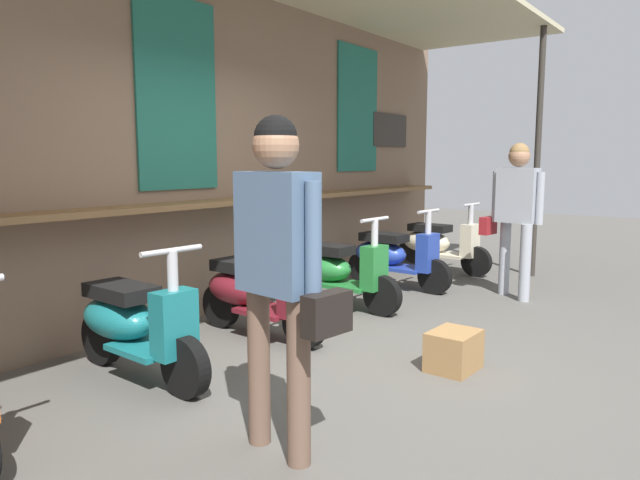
{
  "coord_description": "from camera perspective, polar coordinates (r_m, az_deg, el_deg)",
  "views": [
    {
      "loc": [
        -3.66,
        -2.34,
        1.51
      ],
      "look_at": [
        1.09,
        1.15,
        0.72
      ],
      "focal_mm": 32.85,
      "sensor_mm": 36.0,
      "label": 1
    }
  ],
  "objects": [
    {
      "name": "scooter_blue",
      "position": [
        7.1,
        7.02,
        -1.5
      ],
      "size": [
        0.47,
        1.4,
        0.97
      ],
      "rotation": [
        0.0,
        0.0,
        -1.62
      ],
      "color": "#233D9E",
      "rests_on": "ground_plane"
    },
    {
      "name": "shopper_browsing",
      "position": [
        2.92,
        -4.01,
        -1.09
      ],
      "size": [
        0.28,
        0.68,
        1.74
      ],
      "rotation": [
        0.0,
        0.0,
        -0.12
      ],
      "color": "brown",
      "rests_on": "ground_plane"
    },
    {
      "name": "merchandise_crate",
      "position": [
        4.45,
        12.89,
        -10.46
      ],
      "size": [
        0.39,
        0.32,
        0.29
      ],
      "primitive_type": "cube",
      "rotation": [
        0.0,
        0.0,
        -0.03
      ],
      "color": "olive",
      "rests_on": "ground_plane"
    },
    {
      "name": "ground_plane",
      "position": [
        4.6,
        3.59,
        -11.56
      ],
      "size": [
        27.87,
        27.87,
        0.0
      ],
      "primitive_type": "plane",
      "color": "#56544F"
    },
    {
      "name": "market_stall_facade",
      "position": [
        5.58,
        -12.91,
        10.9
      ],
      "size": [
        9.96,
        2.33,
        3.31
      ],
      "color": "#7F6651",
      "rests_on": "ground_plane"
    },
    {
      "name": "scooter_teal",
      "position": [
        4.34,
        -17.82,
        -7.72
      ],
      "size": [
        0.47,
        1.4,
        0.97
      ],
      "rotation": [
        0.0,
        0.0,
        -1.62
      ],
      "color": "#197075",
      "rests_on": "ground_plane"
    },
    {
      "name": "scooter_maroon",
      "position": [
        5.14,
        -6.54,
        -5.02
      ],
      "size": [
        0.46,
        1.4,
        0.97
      ],
      "rotation": [
        0.0,
        0.0,
        -1.61
      ],
      "color": "maroon",
      "rests_on": "ground_plane"
    },
    {
      "name": "scooter_green",
      "position": [
        6.1,
        1.49,
        -2.96
      ],
      "size": [
        0.46,
        1.4,
        0.97
      ],
      "rotation": [
        0.0,
        0.0,
        -1.6
      ],
      "color": "#237533",
      "rests_on": "ground_plane"
    },
    {
      "name": "shopper_with_handbag",
      "position": [
        6.79,
        18.53,
        3.36
      ],
      "size": [
        0.33,
        0.67,
        1.71
      ],
      "rotation": [
        0.0,
        0.0,
        3.04
      ],
      "color": "#999EA8",
      "rests_on": "ground_plane"
    },
    {
      "name": "scooter_cream",
      "position": [
        8.21,
        11.34,
        -0.35
      ],
      "size": [
        0.48,
        1.4,
        0.97
      ],
      "rotation": [
        0.0,
        0.0,
        -1.63
      ],
      "color": "beige",
      "rests_on": "ground_plane"
    }
  ]
}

